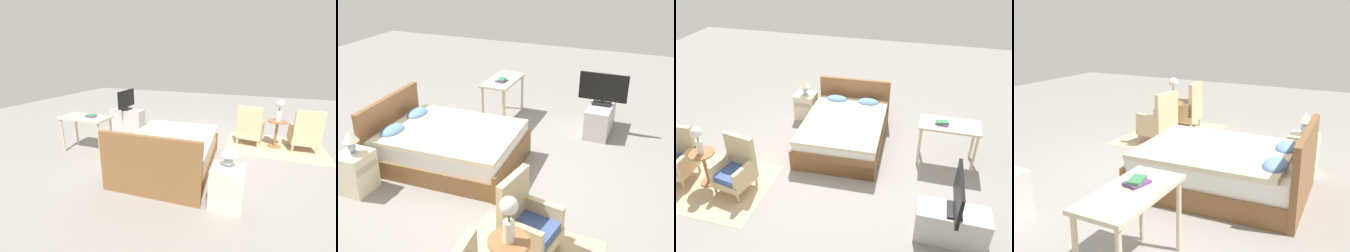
# 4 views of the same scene
# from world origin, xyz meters

# --- Properties ---
(ground_plane) EXTENTS (16.00, 16.00, 0.00)m
(ground_plane) POSITION_xyz_m (0.00, 0.00, 0.00)
(ground_plane) COLOR gray
(floor_rug) EXTENTS (2.10, 1.50, 0.01)m
(floor_rug) POSITION_xyz_m (-1.88, -0.92, 0.00)
(floor_rug) COLOR tan
(floor_rug) RESTS_ON ground_plane
(bed) EXTENTS (1.61, 2.17, 0.96)m
(bed) POSITION_xyz_m (0.04, 0.91, 0.30)
(bed) COLOR brown
(bed) RESTS_ON ground_plane
(armchair_by_window_left) EXTENTS (0.57, 0.57, 0.92)m
(armchair_by_window_left) POSITION_xyz_m (-2.44, -0.86, 0.38)
(armchair_by_window_left) COLOR #CCB284
(armchair_by_window_left) RESTS_ON floor_rug
(armchair_by_window_right) EXTENTS (0.62, 0.62, 0.92)m
(armchair_by_window_right) POSITION_xyz_m (-1.32, -0.86, 0.38)
(armchair_by_window_right) COLOR #CCB284
(armchair_by_window_right) RESTS_ON floor_rug
(side_table) EXTENTS (0.40, 0.40, 0.62)m
(side_table) POSITION_xyz_m (-1.88, -0.89, 0.39)
(side_table) COLOR #936038
(side_table) RESTS_ON ground_plane
(flower_vase) EXTENTS (0.17, 0.17, 0.48)m
(flower_vase) POSITION_xyz_m (-1.88, -0.89, 0.91)
(flower_vase) COLOR silver
(flower_vase) RESTS_ON side_table
(nightstand) EXTENTS (0.44, 0.41, 0.57)m
(nightstand) POSITION_xyz_m (-1.07, 1.66, 0.29)
(nightstand) COLOR beige
(nightstand) RESTS_ON ground_plane
(table_lamp) EXTENTS (0.22, 0.22, 0.33)m
(table_lamp) POSITION_xyz_m (-1.07, 1.67, 0.79)
(table_lamp) COLOR #9EADC6
(table_lamp) RESTS_ON nightstand
(vanity_desk) EXTENTS (1.04, 0.52, 0.78)m
(vanity_desk) POSITION_xyz_m (1.97, 0.80, 0.66)
(vanity_desk) COLOR beige
(vanity_desk) RESTS_ON ground_plane
(book_stack) EXTENTS (0.24, 0.21, 0.05)m
(book_stack) POSITION_xyz_m (1.84, 0.77, 0.80)
(book_stack) COLOR #66387A
(book_stack) RESTS_ON vanity_desk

